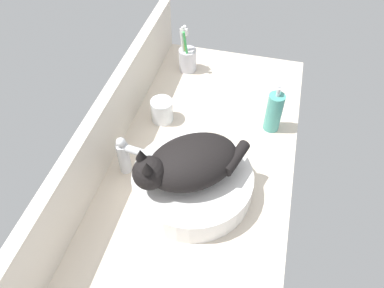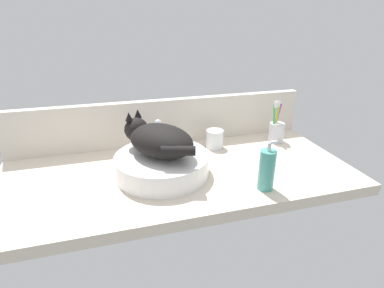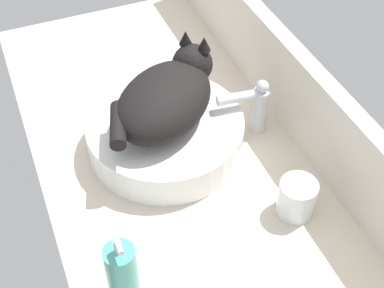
{
  "view_description": "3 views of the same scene",
  "coord_description": "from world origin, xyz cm",
  "px_view_note": "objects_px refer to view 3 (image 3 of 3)",
  "views": [
    {
      "loc": [
        -66.0,
        -16.32,
        88.98
      ],
      "look_at": [
        3.66,
        1.31,
        9.02
      ],
      "focal_mm": 35.0,
      "sensor_mm": 36.0,
      "label": 1
    },
    {
      "loc": [
        -21.32,
        -95.98,
        53.55
      ],
      "look_at": [
        4.73,
        -3.28,
        11.42
      ],
      "focal_mm": 28.0,
      "sensor_mm": 36.0,
      "label": 2
    },
    {
      "loc": [
        71.54,
        -27.17,
        84.64
      ],
      "look_at": [
        3.99,
        0.8,
        9.26
      ],
      "focal_mm": 50.0,
      "sensor_mm": 36.0,
      "label": 3
    }
  ],
  "objects_px": {
    "sink_basin": "(166,134)",
    "cat": "(167,97)",
    "water_glass": "(296,199)",
    "soap_dispenser": "(123,274)",
    "faucet": "(255,105)"
  },
  "relations": [
    {
      "from": "faucet",
      "to": "water_glass",
      "type": "xyz_separation_m",
      "value": [
        0.24,
        -0.03,
        -0.04
      ]
    },
    {
      "from": "water_glass",
      "to": "soap_dispenser",
      "type": "bearing_deg",
      "value": -82.23
    },
    {
      "from": "sink_basin",
      "to": "water_glass",
      "type": "distance_m",
      "value": 0.31
    },
    {
      "from": "cat",
      "to": "soap_dispenser",
      "type": "distance_m",
      "value": 0.38
    },
    {
      "from": "cat",
      "to": "soap_dispenser",
      "type": "bearing_deg",
      "value": -32.08
    },
    {
      "from": "sink_basin",
      "to": "cat",
      "type": "bearing_deg",
      "value": 131.73
    },
    {
      "from": "cat",
      "to": "water_glass",
      "type": "relative_size",
      "value": 3.82
    },
    {
      "from": "soap_dispenser",
      "to": "water_glass",
      "type": "bearing_deg",
      "value": 97.77
    },
    {
      "from": "cat",
      "to": "sink_basin",
      "type": "bearing_deg",
      "value": -48.27
    },
    {
      "from": "sink_basin",
      "to": "water_glass",
      "type": "xyz_separation_m",
      "value": [
        0.26,
        0.17,
        -0.0
      ]
    },
    {
      "from": "soap_dispenser",
      "to": "water_glass",
      "type": "relative_size",
      "value": 2.17
    },
    {
      "from": "cat",
      "to": "faucet",
      "type": "distance_m",
      "value": 0.2
    },
    {
      "from": "faucet",
      "to": "water_glass",
      "type": "bearing_deg",
      "value": -7.28
    },
    {
      "from": "sink_basin",
      "to": "faucet",
      "type": "height_order",
      "value": "faucet"
    },
    {
      "from": "sink_basin",
      "to": "cat",
      "type": "height_order",
      "value": "cat"
    }
  ]
}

